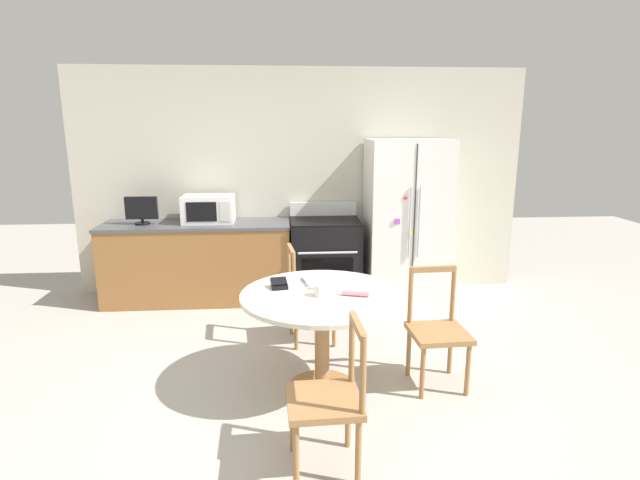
{
  "coord_description": "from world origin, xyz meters",
  "views": [
    {
      "loc": [
        -0.21,
        -3.22,
        1.98
      ],
      "look_at": [
        0.12,
        1.15,
        0.95
      ],
      "focal_mm": 28.0,
      "sensor_mm": 36.0,
      "label": 1
    }
  ],
  "objects_px": {
    "refrigerator": "(406,221)",
    "candle_glass": "(320,291)",
    "countertop_tv": "(142,210)",
    "dining_chair_near": "(329,400)",
    "dining_chair_far": "(309,296)",
    "oven_range": "(325,259)",
    "dining_chair_right": "(437,331)",
    "wallet": "(279,284)",
    "microwave": "(209,209)"
  },
  "relations": [
    {
      "from": "countertop_tv",
      "to": "candle_glass",
      "type": "bearing_deg",
      "value": -49.45
    },
    {
      "from": "refrigerator",
      "to": "candle_glass",
      "type": "bearing_deg",
      "value": -118.67
    },
    {
      "from": "countertop_tv",
      "to": "dining_chair_far",
      "type": "distance_m",
      "value": 2.2
    },
    {
      "from": "dining_chair_near",
      "to": "dining_chair_far",
      "type": "bearing_deg",
      "value": -1.39
    },
    {
      "from": "oven_range",
      "to": "countertop_tv",
      "type": "distance_m",
      "value": 2.09
    },
    {
      "from": "microwave",
      "to": "oven_range",
      "type": "bearing_deg",
      "value": -3.0
    },
    {
      "from": "wallet",
      "to": "dining_chair_far",
      "type": "bearing_deg",
      "value": 70.36
    },
    {
      "from": "dining_chair_right",
      "to": "dining_chair_near",
      "type": "distance_m",
      "value": 1.29
    },
    {
      "from": "oven_range",
      "to": "dining_chair_near",
      "type": "height_order",
      "value": "oven_range"
    },
    {
      "from": "microwave",
      "to": "dining_chair_right",
      "type": "relative_size",
      "value": 0.62
    },
    {
      "from": "countertop_tv",
      "to": "wallet",
      "type": "distance_m",
      "value": 2.43
    },
    {
      "from": "wallet",
      "to": "refrigerator",
      "type": "bearing_deg",
      "value": 52.62
    },
    {
      "from": "microwave",
      "to": "dining_chair_near",
      "type": "xyz_separation_m",
      "value": [
        1.07,
        -2.99,
        -0.62
      ]
    },
    {
      "from": "dining_chair_near",
      "to": "candle_glass",
      "type": "bearing_deg",
      "value": -2.96
    },
    {
      "from": "microwave",
      "to": "dining_chair_near",
      "type": "relative_size",
      "value": 0.62
    },
    {
      "from": "dining_chair_far",
      "to": "candle_glass",
      "type": "relative_size",
      "value": 9.79
    },
    {
      "from": "countertop_tv",
      "to": "dining_chair_near",
      "type": "relative_size",
      "value": 0.38
    },
    {
      "from": "dining_chair_far",
      "to": "microwave",
      "type": "bearing_deg",
      "value": -145.56
    },
    {
      "from": "microwave",
      "to": "candle_glass",
      "type": "height_order",
      "value": "microwave"
    },
    {
      "from": "oven_range",
      "to": "dining_chair_right",
      "type": "height_order",
      "value": "oven_range"
    },
    {
      "from": "microwave",
      "to": "dining_chair_far",
      "type": "height_order",
      "value": "microwave"
    },
    {
      "from": "dining_chair_far",
      "to": "dining_chair_right",
      "type": "relative_size",
      "value": 1.0
    },
    {
      "from": "dining_chair_far",
      "to": "candle_glass",
      "type": "bearing_deg",
      "value": -3.87
    },
    {
      "from": "refrigerator",
      "to": "dining_chair_near",
      "type": "height_order",
      "value": "refrigerator"
    },
    {
      "from": "countertop_tv",
      "to": "wallet",
      "type": "relative_size",
      "value": 2.37
    },
    {
      "from": "countertop_tv",
      "to": "dining_chair_near",
      "type": "distance_m",
      "value": 3.48
    },
    {
      "from": "dining_chair_far",
      "to": "refrigerator",
      "type": "bearing_deg",
      "value": 128.28
    },
    {
      "from": "countertop_tv",
      "to": "dining_chair_far",
      "type": "height_order",
      "value": "countertop_tv"
    },
    {
      "from": "countertop_tv",
      "to": "dining_chair_right",
      "type": "distance_m",
      "value": 3.43
    },
    {
      "from": "countertop_tv",
      "to": "dining_chair_right",
      "type": "bearing_deg",
      "value": -36.86
    },
    {
      "from": "oven_range",
      "to": "dining_chair_near",
      "type": "distance_m",
      "value": 2.93
    },
    {
      "from": "countertop_tv",
      "to": "dining_chair_near",
      "type": "height_order",
      "value": "countertop_tv"
    },
    {
      "from": "refrigerator",
      "to": "countertop_tv",
      "type": "distance_m",
      "value": 2.93
    },
    {
      "from": "microwave",
      "to": "wallet",
      "type": "bearing_deg",
      "value": -68.13
    },
    {
      "from": "dining_chair_far",
      "to": "dining_chair_right",
      "type": "xyz_separation_m",
      "value": [
        0.94,
        -0.86,
        0.0
      ]
    },
    {
      "from": "microwave",
      "to": "wallet",
      "type": "height_order",
      "value": "microwave"
    },
    {
      "from": "dining_chair_near",
      "to": "wallet",
      "type": "xyz_separation_m",
      "value": [
        -0.28,
        1.03,
        0.36
      ]
    },
    {
      "from": "dining_chair_right",
      "to": "wallet",
      "type": "bearing_deg",
      "value": -8.73
    },
    {
      "from": "refrigerator",
      "to": "dining_chair_near",
      "type": "bearing_deg",
      "value": -111.54
    },
    {
      "from": "refrigerator",
      "to": "candle_glass",
      "type": "relative_size",
      "value": 19.64
    },
    {
      "from": "countertop_tv",
      "to": "dining_chair_right",
      "type": "relative_size",
      "value": 0.38
    },
    {
      "from": "oven_range",
      "to": "dining_chair_near",
      "type": "xyz_separation_m",
      "value": [
        -0.22,
        -2.93,
        -0.03
      ]
    },
    {
      "from": "oven_range",
      "to": "candle_glass",
      "type": "distance_m",
      "value": 2.13
    },
    {
      "from": "microwave",
      "to": "dining_chair_near",
      "type": "height_order",
      "value": "microwave"
    },
    {
      "from": "dining_chair_far",
      "to": "dining_chair_right",
      "type": "height_order",
      "value": "same"
    },
    {
      "from": "microwave",
      "to": "dining_chair_far",
      "type": "distance_m",
      "value": 1.73
    },
    {
      "from": "dining_chair_far",
      "to": "dining_chair_right",
      "type": "distance_m",
      "value": 1.27
    },
    {
      "from": "countertop_tv",
      "to": "oven_range",
      "type": "bearing_deg",
      "value": 0.05
    },
    {
      "from": "dining_chair_near",
      "to": "candle_glass",
      "type": "height_order",
      "value": "dining_chair_near"
    },
    {
      "from": "refrigerator",
      "to": "oven_range",
      "type": "bearing_deg",
      "value": 178.37
    }
  ]
}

